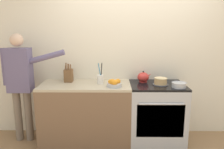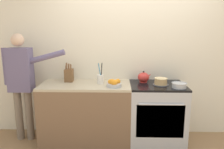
{
  "view_description": "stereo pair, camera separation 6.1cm",
  "coord_description": "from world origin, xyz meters",
  "px_view_note": "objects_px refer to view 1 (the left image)",
  "views": [
    {
      "loc": [
        -0.31,
        -2.77,
        1.68
      ],
      "look_at": [
        -0.33,
        0.28,
        1.04
      ],
      "focal_mm": 35.0,
      "sensor_mm": 36.0,
      "label": 1
    },
    {
      "loc": [
        -0.24,
        -2.76,
        1.68
      ],
      "look_at": [
        -0.33,
        0.28,
        1.04
      ],
      "focal_mm": 35.0,
      "sensor_mm": 36.0,
      "label": 2
    }
  ],
  "objects_px": {
    "tea_kettle": "(143,77)",
    "person_baker": "(21,79)",
    "mixing_bowl": "(179,85)",
    "layer_cake": "(161,81)",
    "utensil_crock": "(100,79)",
    "knife_block": "(69,75)",
    "fruit_bowl": "(114,83)",
    "stove_range": "(156,113)"
  },
  "relations": [
    {
      "from": "fruit_bowl",
      "to": "person_baker",
      "type": "xyz_separation_m",
      "value": [
        -1.37,
        0.16,
        0.03
      ]
    },
    {
      "from": "mixing_bowl",
      "to": "person_baker",
      "type": "bearing_deg",
      "value": 175.31
    },
    {
      "from": "mixing_bowl",
      "to": "knife_block",
      "type": "xyz_separation_m",
      "value": [
        -1.58,
        0.32,
        0.06
      ]
    },
    {
      "from": "fruit_bowl",
      "to": "knife_block",
      "type": "bearing_deg",
      "value": 156.97
    },
    {
      "from": "stove_range",
      "to": "knife_block",
      "type": "relative_size",
      "value": 3.1
    },
    {
      "from": "tea_kettle",
      "to": "knife_block",
      "type": "relative_size",
      "value": 0.74
    },
    {
      "from": "layer_cake",
      "to": "tea_kettle",
      "type": "distance_m",
      "value": 0.29
    },
    {
      "from": "tea_kettle",
      "to": "person_baker",
      "type": "distance_m",
      "value": 1.81
    },
    {
      "from": "knife_block",
      "to": "utensil_crock",
      "type": "bearing_deg",
      "value": -14.06
    },
    {
      "from": "tea_kettle",
      "to": "mixing_bowl",
      "type": "height_order",
      "value": "tea_kettle"
    },
    {
      "from": "mixing_bowl",
      "to": "person_baker",
      "type": "height_order",
      "value": "person_baker"
    },
    {
      "from": "layer_cake",
      "to": "knife_block",
      "type": "distance_m",
      "value": 1.37
    },
    {
      "from": "mixing_bowl",
      "to": "knife_block",
      "type": "distance_m",
      "value": 1.61
    },
    {
      "from": "layer_cake",
      "to": "knife_block",
      "type": "bearing_deg",
      "value": 172.7
    },
    {
      "from": "layer_cake",
      "to": "utensil_crock",
      "type": "bearing_deg",
      "value": 176.62
    },
    {
      "from": "mixing_bowl",
      "to": "fruit_bowl",
      "type": "relative_size",
      "value": 0.98
    },
    {
      "from": "utensil_crock",
      "to": "fruit_bowl",
      "type": "height_order",
      "value": "utensil_crock"
    },
    {
      "from": "utensil_crock",
      "to": "tea_kettle",
      "type": "bearing_deg",
      "value": 10.6
    },
    {
      "from": "tea_kettle",
      "to": "fruit_bowl",
      "type": "distance_m",
      "value": 0.53
    },
    {
      "from": "utensil_crock",
      "to": "fruit_bowl",
      "type": "relative_size",
      "value": 1.49
    },
    {
      "from": "person_baker",
      "to": "mixing_bowl",
      "type": "bearing_deg",
      "value": -8.11
    },
    {
      "from": "stove_range",
      "to": "tea_kettle",
      "type": "xyz_separation_m",
      "value": [
        -0.19,
        0.15,
        0.52
      ]
    },
    {
      "from": "tea_kettle",
      "to": "mixing_bowl",
      "type": "relative_size",
      "value": 1.04
    },
    {
      "from": "person_baker",
      "to": "layer_cake",
      "type": "bearing_deg",
      "value": -4.56
    },
    {
      "from": "knife_block",
      "to": "utensil_crock",
      "type": "relative_size",
      "value": 0.92
    },
    {
      "from": "stove_range",
      "to": "person_baker",
      "type": "height_order",
      "value": "person_baker"
    },
    {
      "from": "stove_range",
      "to": "fruit_bowl",
      "type": "bearing_deg",
      "value": -166.95
    },
    {
      "from": "knife_block",
      "to": "tea_kettle",
      "type": "bearing_deg",
      "value": -0.13
    },
    {
      "from": "knife_block",
      "to": "person_baker",
      "type": "xyz_separation_m",
      "value": [
        -0.67,
        -0.13,
        -0.02
      ]
    },
    {
      "from": "mixing_bowl",
      "to": "person_baker",
      "type": "xyz_separation_m",
      "value": [
        -2.26,
        0.18,
        0.04
      ]
    },
    {
      "from": "fruit_bowl",
      "to": "layer_cake",
      "type": "bearing_deg",
      "value": 10.25
    },
    {
      "from": "stove_range",
      "to": "fruit_bowl",
      "type": "height_order",
      "value": "fruit_bowl"
    },
    {
      "from": "layer_cake",
      "to": "person_baker",
      "type": "bearing_deg",
      "value": 178.87
    },
    {
      "from": "layer_cake",
      "to": "utensil_crock",
      "type": "xyz_separation_m",
      "value": [
        -0.87,
        0.05,
        0.03
      ]
    },
    {
      "from": "knife_block",
      "to": "fruit_bowl",
      "type": "xyz_separation_m",
      "value": [
        0.69,
        -0.29,
        -0.05
      ]
    },
    {
      "from": "fruit_bowl",
      "to": "person_baker",
      "type": "bearing_deg",
      "value": 173.3
    },
    {
      "from": "mixing_bowl",
      "to": "utensil_crock",
      "type": "relative_size",
      "value": 0.66
    },
    {
      "from": "stove_range",
      "to": "layer_cake",
      "type": "xyz_separation_m",
      "value": [
        0.04,
        -0.03,
        0.49
      ]
    },
    {
      "from": "layer_cake",
      "to": "tea_kettle",
      "type": "xyz_separation_m",
      "value": [
        -0.23,
        0.17,
        0.02
      ]
    },
    {
      "from": "mixing_bowl",
      "to": "knife_block",
      "type": "height_order",
      "value": "knife_block"
    },
    {
      "from": "layer_cake",
      "to": "person_baker",
      "type": "relative_size",
      "value": 0.14
    },
    {
      "from": "knife_block",
      "to": "fruit_bowl",
      "type": "distance_m",
      "value": 0.75
    }
  ]
}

